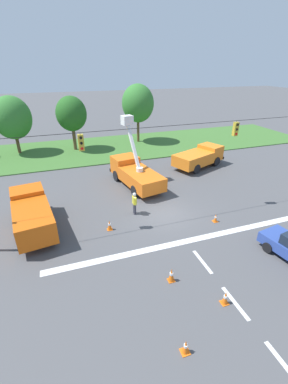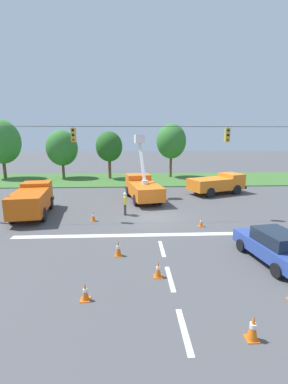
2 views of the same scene
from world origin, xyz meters
The scene contains 19 objects.
ground_plane centered at (0.00, 0.00, 0.00)m, with size 200.00×200.00×0.00m, color #4C4C4F.
grass_verge centered at (0.00, 18.00, 0.05)m, with size 56.00×12.00×0.10m, color #3D6B2D.
lane_markings centered at (0.00, -4.97, 0.00)m, with size 17.60×15.25×0.01m.
signal_gantry centered at (-0.04, 0.00, 4.25)m, with size 26.20×0.33×7.20m.
tree_far_west centered at (-19.99, 19.57, 5.28)m, with size 5.24×4.82×8.40m.
tree_west centered at (-11.57, 19.44, 4.40)m, with size 4.44×4.39×6.94m.
tree_centre centered at (-4.76, 18.62, 4.62)m, with size 3.74×3.97×6.76m.
tree_east centered at (4.20, 19.64, 5.33)m, with size 4.30×4.70×7.86m.
utility_truck_bucket_lift centered at (-0.58, 5.78, 1.29)m, with size 3.63×7.01×6.13m.
utility_truck_support_near centered at (7.47, 8.06, 1.12)m, with size 6.54×4.51×2.06m.
utility_truck_support_far centered at (-9.17, 1.07, 1.24)m, with size 3.10×6.25×2.26m.
sedan_blue centered at (5.17, -7.20, 0.79)m, with size 2.42×4.52×1.56m.
road_worker centered at (-2.13, 0.82, 1.00)m, with size 0.26×0.65×1.77m.
traffic_cone_foreground_right centered at (1.92, -11.92, 0.41)m, with size 0.36×0.36×0.82m.
traffic_cone_mid_left centered at (-3.32, -9.79, 0.33)m, with size 0.36×0.36×0.68m.
traffic_cone_near_bucket centered at (-0.49, -8.32, 0.36)m, with size 0.36×0.36×0.73m.
traffic_cone_lane_edge_a centered at (-2.29, -6.21, 0.41)m, with size 0.36×0.36×0.81m.
traffic_cone_lane_edge_b centered at (-4.35, -0.62, 0.37)m, with size 0.36×0.36×0.75m.
traffic_cone_far_left centered at (3.03, -2.09, 0.30)m, with size 0.36×0.36×0.62m.
Camera 2 is at (-1.56, -18.27, 5.83)m, focal length 24.00 mm.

